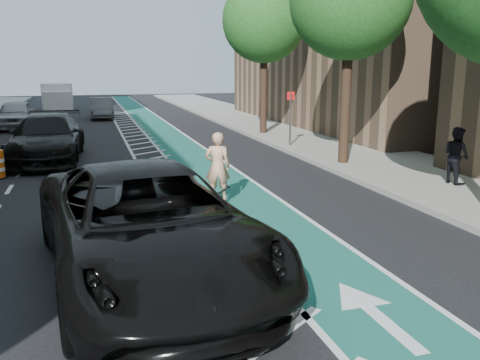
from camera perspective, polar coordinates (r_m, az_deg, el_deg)
name	(u,v)px	position (r m, az deg, el deg)	size (l,w,h in m)	color
ground	(147,269)	(9.35, -10.41, -9.77)	(120.00, 120.00, 0.00)	black
bike_lane	(197,162)	(19.33, -4.87, 2.06)	(2.00, 90.00, 0.01)	#195A50
buffer_strip	(157,164)	(19.09, -9.28, 1.81)	(1.40, 90.00, 0.01)	silver
sidewalk_right	(351,152)	(21.57, 12.30, 3.10)	(5.00, 90.00, 0.15)	gray
curb_right	(296,155)	(20.51, 6.28, 2.85)	(0.12, 90.00, 0.16)	gray
tree_r_c	(345,0)	(18.90, 11.72, 19.18)	(4.20, 4.20, 7.90)	#382619
tree_r_d	(267,20)	(26.22, 3.08, 17.50)	(4.20, 4.20, 7.90)	#382619
sign_post	(290,118)	(22.38, 5.68, 6.96)	(0.35, 0.08, 2.47)	#4C4C4C
skateboard	(218,200)	(13.39, -2.50, -2.28)	(0.43, 0.85, 0.11)	black
skateboarder	(218,166)	(13.19, -2.54, 1.56)	(0.65, 0.43, 1.79)	tan
suv_near	(147,224)	(8.65, -10.37, -4.93)	(3.15, 6.83, 1.90)	black
suv_far	(47,138)	(20.70, -20.85, 4.43)	(2.46, 6.06, 1.76)	black
car_silver	(16,115)	(32.45, -23.88, 6.74)	(1.93, 4.80, 1.63)	#A09FA4
car_grey	(102,108)	(36.92, -15.24, 7.79)	(1.52, 4.35, 1.43)	#5C5D61
pedestrian	(456,155)	(16.20, 23.10, 2.57)	(0.81, 0.63, 1.68)	black
box_truck	(57,98)	(45.00, -19.82, 8.65)	(2.57, 5.34, 2.18)	white
barrel_b	(62,144)	(22.35, -19.39, 3.81)	(0.60, 0.60, 0.81)	#F0440C
barrel_c	(26,141)	(23.47, -22.92, 4.05)	(0.69, 0.69, 0.93)	orange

